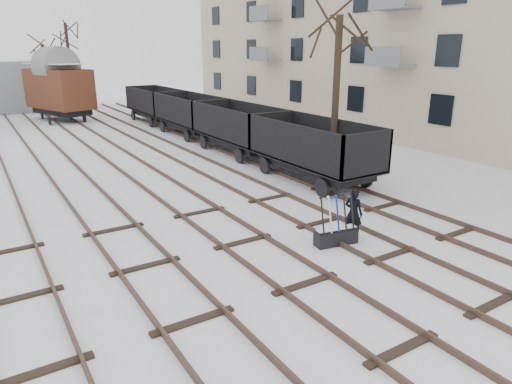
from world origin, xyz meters
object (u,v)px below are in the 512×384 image
at_px(freight_wagon_a, 313,158).
at_px(box_van_wagon, 59,88).
at_px(ground_frame, 336,235).
at_px(worker, 353,213).

relative_size(freight_wagon_a, box_van_wagon, 0.99).
xyz_separation_m(freight_wagon_a, box_van_wagon, (-5.97, 24.13, 1.56)).
xyz_separation_m(ground_frame, freight_wagon_a, (3.73, 5.72, 0.71)).
distance_m(worker, box_van_wagon, 29.96).
relative_size(worker, freight_wagon_a, 0.25).
distance_m(ground_frame, box_van_wagon, 30.02).
height_order(ground_frame, worker, worker).
height_order(ground_frame, freight_wagon_a, freight_wagon_a).
bearing_deg(worker, freight_wagon_a, -47.79).
relative_size(ground_frame, worker, 0.94).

